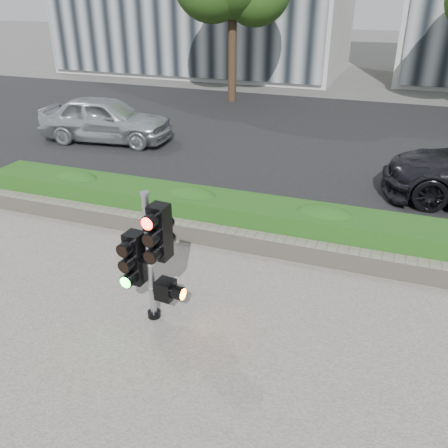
# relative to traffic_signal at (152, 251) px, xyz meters

# --- Properties ---
(ground) EXTENTS (120.00, 120.00, 0.00)m
(ground) POSITION_rel_traffic_signal_xyz_m (0.44, 0.52, -1.15)
(ground) COLOR #51514C
(ground) RESTS_ON ground
(sidewalk) EXTENTS (16.00, 11.00, 0.03)m
(sidewalk) POSITION_rel_traffic_signal_xyz_m (0.44, -1.98, -1.13)
(sidewalk) COLOR #9E9389
(sidewalk) RESTS_ON ground
(road) EXTENTS (60.00, 13.00, 0.02)m
(road) POSITION_rel_traffic_signal_xyz_m (0.44, 10.52, -1.14)
(road) COLOR black
(road) RESTS_ON ground
(curb) EXTENTS (60.00, 0.25, 0.12)m
(curb) POSITION_rel_traffic_signal_xyz_m (0.44, 3.67, -1.09)
(curb) COLOR gray
(curb) RESTS_ON ground
(stone_wall) EXTENTS (12.00, 0.32, 0.34)m
(stone_wall) POSITION_rel_traffic_signal_xyz_m (0.44, 2.42, -0.95)
(stone_wall) COLOR gray
(stone_wall) RESTS_ON sidewalk
(hedge) EXTENTS (12.00, 1.00, 0.68)m
(hedge) POSITION_rel_traffic_signal_xyz_m (0.44, 3.07, -0.78)
(hedge) COLOR #3C8328
(hedge) RESTS_ON sidewalk
(traffic_signal) EXTENTS (0.71, 0.54, 2.02)m
(traffic_signal) POSITION_rel_traffic_signal_xyz_m (0.00, 0.00, 0.00)
(traffic_signal) COLOR black
(traffic_signal) RESTS_ON sidewalk
(car_silver) EXTENTS (4.38, 2.18, 1.43)m
(car_silver) POSITION_rel_traffic_signal_xyz_m (-5.78, 7.73, -0.41)
(car_silver) COLOR silver
(car_silver) RESTS_ON road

